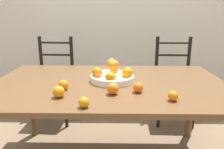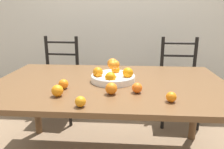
{
  "view_description": "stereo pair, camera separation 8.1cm",
  "coord_description": "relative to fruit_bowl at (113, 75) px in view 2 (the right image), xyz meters",
  "views": [
    {
      "loc": [
        0.05,
        -1.58,
        1.23
      ],
      "look_at": [
        0.02,
        -0.08,
        0.81
      ],
      "focal_mm": 35.0,
      "sensor_mm": 36.0,
      "label": 1
    },
    {
      "loc": [
        0.13,
        -1.57,
        1.23
      ],
      "look_at": [
        0.02,
        -0.08,
        0.81
      ],
      "focal_mm": 35.0,
      "sensor_mm": 36.0,
      "label": 2
    }
  ],
  "objects": [
    {
      "name": "wall_back",
      "position": [
        -0.02,
        1.59,
        0.52
      ],
      "size": [
        8.0,
        0.06,
        2.6
      ],
      "color": "silver",
      "rests_on": "ground_plane"
    },
    {
      "name": "dining_table",
      "position": [
        -0.02,
        -0.02,
        -0.13
      ],
      "size": [
        1.77,
        1.09,
        0.73
      ],
      "color": "brown",
      "rests_on": "ground_plane"
    },
    {
      "name": "fruit_bowl",
      "position": [
        0.0,
        0.0,
        0.0
      ],
      "size": [
        0.34,
        0.34,
        0.17
      ],
      "color": "white",
      "rests_on": "dining_table"
    },
    {
      "name": "orange_loose_0",
      "position": [
        0.17,
        -0.24,
        -0.01
      ],
      "size": [
        0.07,
        0.07,
        0.07
      ],
      "color": "orange",
      "rests_on": "dining_table"
    },
    {
      "name": "orange_loose_1",
      "position": [
        -0.32,
        -0.34,
        -0.01
      ],
      "size": [
        0.07,
        0.07,
        0.07
      ],
      "color": "orange",
      "rests_on": "dining_table"
    },
    {
      "name": "orange_loose_2",
      "position": [
        -0.15,
        -0.49,
        -0.02
      ],
      "size": [
        0.06,
        0.06,
        0.06
      ],
      "color": "orange",
      "rests_on": "dining_table"
    },
    {
      "name": "orange_loose_3",
      "position": [
        0.01,
        -0.28,
        -0.01
      ],
      "size": [
        0.08,
        0.08,
        0.08
      ],
      "color": "orange",
      "rests_on": "dining_table"
    },
    {
      "name": "orange_loose_4",
      "position": [
        0.37,
        -0.38,
        -0.01
      ],
      "size": [
        0.06,
        0.06,
        0.06
      ],
      "color": "orange",
      "rests_on": "dining_table"
    },
    {
      "name": "orange_loose_5",
      "position": [
        -0.33,
        -0.2,
        -0.01
      ],
      "size": [
        0.07,
        0.07,
        0.07
      ],
      "color": "orange",
      "rests_on": "dining_table"
    },
    {
      "name": "chair_left",
      "position": [
        -0.7,
        0.85,
        -0.31
      ],
      "size": [
        0.44,
        0.42,
        0.98
      ],
      "rotation": [
        0.0,
        0.0,
        -0.05
      ],
      "color": "black",
      "rests_on": "ground_plane"
    },
    {
      "name": "chair_right",
      "position": [
        0.7,
        0.85,
        -0.31
      ],
      "size": [
        0.43,
        0.41,
        0.98
      ],
      "rotation": [
        0.0,
        0.0,
        -0.03
      ],
      "color": "black",
      "rests_on": "ground_plane"
    }
  ]
}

